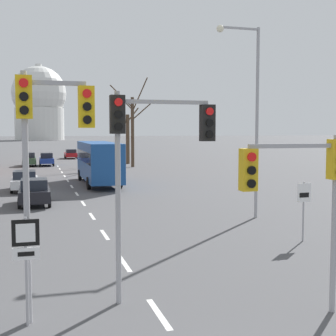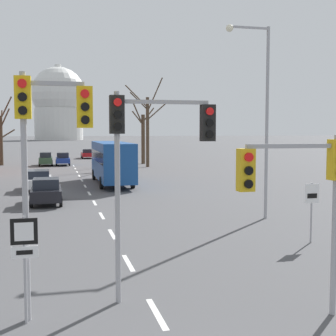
# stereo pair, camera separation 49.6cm
# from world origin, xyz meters

# --- Properties ---
(lane_stripe_0) EXTENTS (0.16, 2.00, 0.01)m
(lane_stripe_0) POSITION_xyz_m (0.00, 4.95, 0.00)
(lane_stripe_0) COLOR silver
(lane_stripe_0) RESTS_ON ground_plane
(lane_stripe_1) EXTENTS (0.16, 2.00, 0.01)m
(lane_stripe_1) POSITION_xyz_m (0.00, 9.45, 0.00)
(lane_stripe_1) COLOR silver
(lane_stripe_1) RESTS_ON ground_plane
(lane_stripe_2) EXTENTS (0.16, 2.00, 0.01)m
(lane_stripe_2) POSITION_xyz_m (0.00, 13.95, 0.00)
(lane_stripe_2) COLOR silver
(lane_stripe_2) RESTS_ON ground_plane
(lane_stripe_3) EXTENTS (0.16, 2.00, 0.01)m
(lane_stripe_3) POSITION_xyz_m (0.00, 18.45, 0.00)
(lane_stripe_3) COLOR silver
(lane_stripe_3) RESTS_ON ground_plane
(lane_stripe_4) EXTENTS (0.16, 2.00, 0.01)m
(lane_stripe_4) POSITION_xyz_m (0.00, 22.95, 0.00)
(lane_stripe_4) COLOR silver
(lane_stripe_4) RESTS_ON ground_plane
(lane_stripe_5) EXTENTS (0.16, 2.00, 0.01)m
(lane_stripe_5) POSITION_xyz_m (0.00, 27.45, 0.00)
(lane_stripe_5) COLOR silver
(lane_stripe_5) RESTS_ON ground_plane
(lane_stripe_6) EXTENTS (0.16, 2.00, 0.01)m
(lane_stripe_6) POSITION_xyz_m (0.00, 31.95, 0.00)
(lane_stripe_6) COLOR silver
(lane_stripe_6) RESTS_ON ground_plane
(lane_stripe_7) EXTENTS (0.16, 2.00, 0.01)m
(lane_stripe_7) POSITION_xyz_m (0.00, 36.45, 0.00)
(lane_stripe_7) COLOR silver
(lane_stripe_7) RESTS_ON ground_plane
(lane_stripe_8) EXTENTS (0.16, 2.00, 0.01)m
(lane_stripe_8) POSITION_xyz_m (0.00, 40.95, 0.00)
(lane_stripe_8) COLOR silver
(lane_stripe_8) RESTS_ON ground_plane
(lane_stripe_9) EXTENTS (0.16, 2.00, 0.01)m
(lane_stripe_9) POSITION_xyz_m (0.00, 45.45, 0.00)
(lane_stripe_9) COLOR silver
(lane_stripe_9) RESTS_ON ground_plane
(lane_stripe_10) EXTENTS (0.16, 2.00, 0.01)m
(lane_stripe_10) POSITION_xyz_m (0.00, 49.95, 0.00)
(lane_stripe_10) COLOR silver
(lane_stripe_10) RESTS_ON ground_plane
(lane_stripe_11) EXTENTS (0.16, 2.00, 0.01)m
(lane_stripe_11) POSITION_xyz_m (0.00, 54.45, 0.00)
(lane_stripe_11) COLOR silver
(lane_stripe_11) RESTS_ON ground_plane
(traffic_signal_near_left) EXTENTS (1.73, 0.34, 5.75)m
(traffic_signal_near_left) POSITION_xyz_m (-2.56, 5.27, 4.35)
(traffic_signal_near_left) COLOR #9E9EA3
(traffic_signal_near_left) RESTS_ON ground_plane
(traffic_signal_near_right) EXTENTS (2.66, 0.34, 4.33)m
(traffic_signal_near_right) POSITION_xyz_m (3.28, 3.91, 3.28)
(traffic_signal_near_right) COLOR #9E9EA3
(traffic_signal_near_right) RESTS_ON ground_plane
(traffic_signal_centre_tall) EXTENTS (2.76, 0.34, 5.41)m
(traffic_signal_centre_tall) POSITION_xyz_m (0.02, 5.92, 4.13)
(traffic_signal_centre_tall) COLOR #9E9EA3
(traffic_signal_centre_tall) RESTS_ON ground_plane
(route_sign_post) EXTENTS (0.60, 0.08, 2.50)m
(route_sign_post) POSITION_xyz_m (-3.04, 5.09, 1.71)
(route_sign_post) COLOR #9E9EA3
(route_sign_post) RESTS_ON ground_plane
(speed_limit_sign) EXTENTS (0.60, 0.08, 2.40)m
(speed_limit_sign) POSITION_xyz_m (7.48, 10.57, 1.62)
(speed_limit_sign) COLOR #9E9EA3
(speed_limit_sign) RESTS_ON ground_plane
(street_lamp_right) EXTENTS (2.30, 0.36, 9.54)m
(street_lamp_right) POSITION_xyz_m (7.64, 15.79, 5.76)
(street_lamp_right) COLOR #9E9EA3
(street_lamp_right) RESTS_ON ground_plane
(sedan_near_left) EXTENTS (1.80, 4.06, 1.65)m
(sedan_near_left) POSITION_xyz_m (-1.32, 55.65, 0.84)
(sedan_near_left) COLOR navy
(sedan_near_left) RESTS_ON ground_plane
(sedan_near_right) EXTENTS (1.70, 4.55, 1.70)m
(sedan_near_right) POSITION_xyz_m (-3.44, 55.77, 0.85)
(sedan_near_right) COLOR #2D4C33
(sedan_near_right) RESTS_ON ground_plane
(sedan_mid_centre) EXTENTS (1.84, 3.90, 1.58)m
(sedan_mid_centre) POSITION_xyz_m (-2.86, 23.11, 0.80)
(sedan_mid_centre) COLOR black
(sedan_mid_centre) RESTS_ON ground_plane
(sedan_far_left) EXTENTS (1.80, 4.36, 1.62)m
(sedan_far_left) POSITION_xyz_m (3.73, 43.20, 0.83)
(sedan_far_left) COLOR slate
(sedan_far_left) RESTS_ON ground_plane
(sedan_far_right) EXTENTS (1.95, 4.41, 1.51)m
(sedan_far_right) POSITION_xyz_m (2.84, 70.60, 0.77)
(sedan_far_right) COLOR maroon
(sedan_far_right) RESTS_ON ground_plane
(sedan_distant_centre) EXTENTS (1.92, 4.50, 1.51)m
(sedan_distant_centre) POSITION_xyz_m (-3.54, 30.26, 0.77)
(sedan_distant_centre) COLOR silver
(sedan_distant_centre) RESTS_ON ground_plane
(city_bus) EXTENTS (2.66, 10.80, 3.48)m
(city_bus) POSITION_xyz_m (2.29, 32.94, 2.05)
(city_bus) COLOR #19478C
(city_bus) RESTS_ON ground_plane
(bare_tree_right_near) EXTENTS (3.35, 2.56, 8.03)m
(bare_tree_right_near) POSITION_xyz_m (9.25, 56.11, 3.73)
(bare_tree_right_near) COLOR #473828
(bare_tree_right_near) RESTS_ON ground_plane
(bare_tree_right_far) EXTENTS (4.90, 2.50, 10.80)m
(bare_tree_right_far) POSITION_xyz_m (8.79, 50.47, 4.95)
(bare_tree_right_far) COLOR #473828
(bare_tree_right_far) RESTS_ON ground_plane
(capitol_dome) EXTENTS (25.57, 25.57, 36.12)m
(capitol_dome) POSITION_xyz_m (0.00, 227.54, 17.60)
(capitol_dome) COLOR silver
(capitol_dome) RESTS_ON ground_plane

